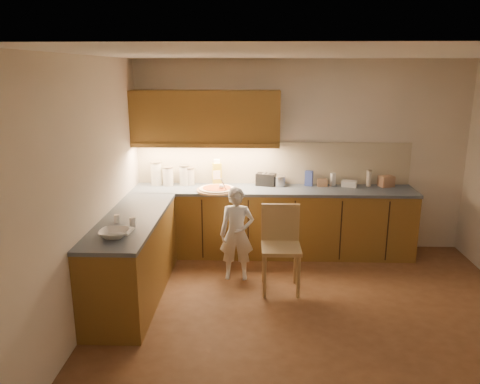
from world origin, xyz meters
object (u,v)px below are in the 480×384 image
(wooden_chair, at_px, (281,241))
(oil_jug, at_px, (217,173))
(child, at_px, (237,234))
(toaster, at_px, (266,179))
(pizza_on_board, at_px, (217,189))

(wooden_chair, bearing_deg, oil_jug, 123.46)
(wooden_chair, xyz_separation_m, oil_jug, (-0.82, 1.21, 0.52))
(child, distance_m, wooden_chair, 0.56)
(wooden_chair, relative_size, toaster, 3.36)
(oil_jug, relative_size, toaster, 1.24)
(pizza_on_board, distance_m, toaster, 0.73)
(pizza_on_board, bearing_deg, wooden_chair, -47.99)
(child, relative_size, wooden_chair, 1.16)
(pizza_on_board, xyz_separation_m, child, (0.29, -0.65, -0.38))
(wooden_chair, distance_m, toaster, 1.30)
(toaster, bearing_deg, oil_jug, -164.09)
(pizza_on_board, relative_size, oil_jug, 1.46)
(wooden_chair, height_order, oil_jug, oil_jug)
(pizza_on_board, distance_m, child, 0.80)
(pizza_on_board, bearing_deg, oil_jug, 94.33)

